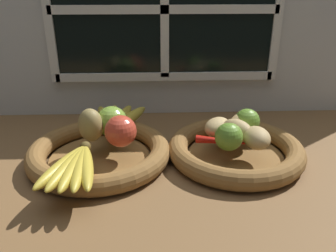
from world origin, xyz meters
TOP-DOWN VIEW (x-y plane):
  - ground_plane at (0.00, 0.00)cm, footprint 140.00×90.00cm
  - back_wall at (0.00, 29.77)cm, footprint 140.00×4.60cm
  - fruit_bowl_left at (-16.09, -1.46)cm, footprint 32.66×32.66cm
  - fruit_bowl_right at (15.51, -1.46)cm, footprint 31.51×31.51cm
  - apple_red_right at (-10.80, -2.78)cm, footprint 7.09×7.09cm
  - apple_green_back at (-13.31, 2.50)cm, footprint 7.30×7.30cm
  - pear_brown at (-17.76, 0.16)cm, footprint 8.04×8.04cm
  - banana_bunch_front at (-18.88, -13.91)cm, footprint 11.97×18.45cm
  - banana_bunch_back at (-12.77, 10.00)cm, footprint 14.97×18.34cm
  - potato_small at (19.02, -4.97)cm, footprint 6.19×7.79cm
  - potato_large at (15.51, -1.46)cm, footprint 8.83×9.22cm
  - potato_back at (17.71, 3.36)cm, footprint 8.93×8.81cm
  - potato_oblong at (11.57, 1.61)cm, footprint 9.12×9.40cm
  - lime_near at (12.68, -5.71)cm, footprint 6.12×6.12cm
  - lime_far at (18.82, 2.79)cm, footprint 6.08×6.08cm
  - chili_pepper at (13.12, -3.86)cm, footprint 14.59×5.45cm

SIDE VIEW (x-z plane):
  - ground_plane at x=0.00cm, z-range -3.00..0.00cm
  - fruit_bowl_left at x=-16.09cm, z-range -0.18..4.35cm
  - fruit_bowl_right at x=15.51cm, z-range -0.17..4.35cm
  - chili_pepper at x=13.12cm, z-range 4.53..6.42cm
  - banana_bunch_front at x=-18.88cm, z-range 4.53..7.15cm
  - banana_bunch_back at x=-12.77cm, z-range 4.53..7.27cm
  - potato_oblong at x=11.57cm, z-range 4.53..8.91cm
  - potato_small at x=19.02cm, z-range 4.53..9.23cm
  - potato_back at x=17.71cm, z-range 4.53..9.46cm
  - potato_large at x=15.51cm, z-range 4.53..9.70cm
  - lime_far at x=18.82cm, z-range 4.53..10.60cm
  - lime_near at x=12.68cm, z-range 4.53..10.65cm
  - apple_red_right at x=-10.80cm, z-range 4.53..11.62cm
  - apple_green_back at x=-13.31cm, z-range 4.53..11.82cm
  - pear_brown at x=-17.76cm, z-range 4.53..12.34cm
  - back_wall at x=0.00cm, z-range 0.38..55.38cm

